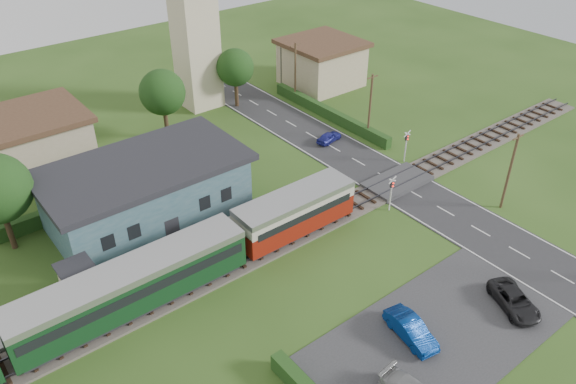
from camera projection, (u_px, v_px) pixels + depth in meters
ground at (329, 236)px, 44.45m from camera, size 120.00×120.00×0.00m
railway_track at (313, 224)px, 45.70m from camera, size 76.00×3.20×0.49m
road at (414, 193)px, 49.60m from camera, size 6.00×70.00×0.05m
car_park at (437, 336)px, 35.77m from camera, size 17.00×9.00×0.08m
crossing_deck at (397, 182)px, 50.81m from camera, size 6.20×3.40×0.45m
platform at (186, 251)px, 42.57m from camera, size 30.00×3.00×0.45m
equipment_hut at (78, 280)px, 37.60m from camera, size 2.30×2.30×2.55m
station_building at (147, 191)px, 45.02m from camera, size 16.00×9.00×5.30m
train at (85, 308)px, 34.88m from camera, size 43.20×2.90×3.40m
church_tower at (193, 16)px, 59.80m from camera, size 6.00×6.00×17.60m
house_west at (28, 143)px, 51.57m from camera, size 10.80×8.80×5.50m
house_east at (322, 62)px, 69.01m from camera, size 8.80×8.80×5.50m
hedge_roadside at (329, 113)px, 61.96m from camera, size 0.80×18.00×1.20m
hedge_station at (126, 189)px, 49.10m from camera, size 22.00×0.80×1.30m
tree_b at (162, 92)px, 55.76m from camera, size 4.60×4.60×7.34m
tree_c at (235, 68)px, 62.44m from camera, size 4.20×4.20×6.78m
utility_pole_b at (510, 171)px, 45.86m from camera, size 1.40×0.22×7.00m
utility_pole_c at (370, 106)px, 56.36m from camera, size 1.40×0.22×7.00m
utility_pole_d at (295, 72)px, 64.24m from camera, size 1.40×0.22×7.00m
crossing_signal_near at (392, 189)px, 46.31m from camera, size 0.84×0.28×3.28m
crossing_signal_far at (406, 142)px, 53.19m from camera, size 0.84×0.28×3.28m
streetlamp_east at (281, 61)px, 68.78m from camera, size 0.30×0.30×5.15m
car_on_road at (329, 137)px, 57.36m from camera, size 3.20×1.77×1.03m
car_park_blue at (411, 330)px, 35.27m from camera, size 2.08×4.26×1.34m
car_park_dark at (514, 300)px, 37.54m from camera, size 3.56×4.69×1.18m
pedestrian_near at (245, 214)px, 44.88m from camera, size 0.67×0.54×1.60m
pedestrian_far at (133, 270)px, 39.17m from camera, size 0.78×0.93×1.73m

